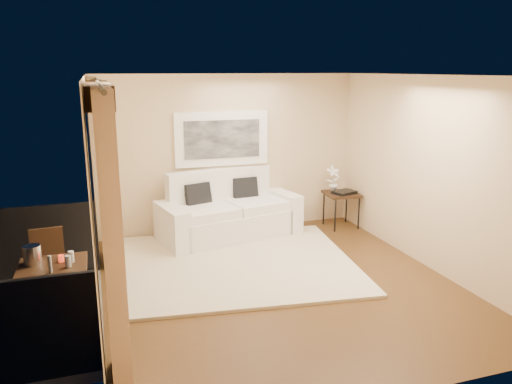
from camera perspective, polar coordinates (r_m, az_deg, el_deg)
floor at (r=6.72m, az=2.70°, el=-10.50°), size 5.00×5.00×0.00m
room_shell at (r=5.73m, az=-17.74°, el=10.70°), size 5.00×6.40×5.00m
balcony at (r=6.38m, az=-26.96°, el=-11.74°), size 1.81×2.60×1.17m
curtains at (r=5.90m, az=-16.71°, el=-0.82°), size 0.16×4.80×2.64m
artwork at (r=8.52m, az=-3.90°, el=6.07°), size 1.62×0.07×0.92m
rug at (r=7.33m, az=-2.22°, el=-8.16°), size 3.64×3.27×0.04m
sofa at (r=8.43m, az=-3.28°, el=-2.54°), size 2.48×1.45×1.12m
side_table at (r=9.02m, az=9.76°, el=-0.45°), size 0.63×0.63×0.63m
tray at (r=8.95m, az=10.06°, el=-0.03°), size 0.45×0.38×0.05m
orchid at (r=9.00m, az=8.82°, el=1.49°), size 0.26×0.18×0.47m
bistro_table at (r=5.63m, az=-22.20°, el=-8.58°), size 0.68×0.68×0.80m
balcony_chair_far at (r=6.78m, az=-22.65°, el=-6.70°), size 0.42×0.42×0.90m
ice_bucket at (r=5.70m, az=-24.21°, el=-6.56°), size 0.18×0.18×0.20m
candle at (r=5.67m, az=-21.38°, el=-7.09°), size 0.06×0.06×0.07m
vase at (r=5.40m, az=-22.48°, el=-7.64°), size 0.04×0.04×0.18m
glass_a at (r=5.49m, az=-20.69°, el=-7.42°), size 0.06×0.06×0.12m
glass_b at (r=5.61m, az=-20.37°, el=-6.94°), size 0.06×0.06×0.12m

